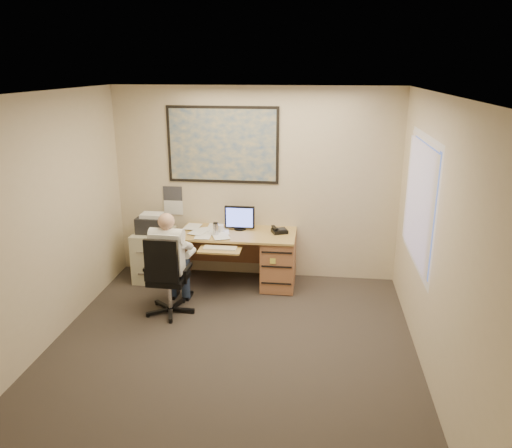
# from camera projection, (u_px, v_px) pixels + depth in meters

# --- Properties ---
(room_shell) EXTENTS (4.00, 4.50, 2.70)m
(room_shell) POSITION_uv_depth(u_px,v_px,m) (226.00, 236.00, 4.88)
(room_shell) COLOR #322C27
(room_shell) RESTS_ON ground
(desk) EXTENTS (1.60, 0.97, 1.08)m
(desk) POSITION_uv_depth(u_px,v_px,m) (262.00, 254.00, 6.94)
(desk) COLOR tan
(desk) RESTS_ON ground
(world_map) EXTENTS (1.56, 0.03, 1.06)m
(world_map) POSITION_uv_depth(u_px,v_px,m) (223.00, 145.00, 6.88)
(world_map) COLOR #1E4C93
(world_map) RESTS_ON room_shell
(wall_calendar) EXTENTS (0.28, 0.01, 0.42)m
(wall_calendar) POSITION_uv_depth(u_px,v_px,m) (173.00, 201.00, 7.22)
(wall_calendar) COLOR white
(wall_calendar) RESTS_ON room_shell
(window_blinds) EXTENTS (0.06, 1.40, 1.30)m
(window_blinds) POSITION_uv_depth(u_px,v_px,m) (420.00, 202.00, 5.35)
(window_blinds) COLOR silver
(window_blinds) RESTS_ON room_shell
(filing_cabinet) EXTENTS (0.51, 0.61, 0.98)m
(filing_cabinet) POSITION_uv_depth(u_px,v_px,m) (154.00, 251.00, 7.13)
(filing_cabinet) COLOR beige
(filing_cabinet) RESTS_ON ground
(office_chair) EXTENTS (0.63, 0.63, 1.03)m
(office_chair) POSITION_uv_depth(u_px,v_px,m) (168.00, 291.00, 6.12)
(office_chair) COLOR black
(office_chair) RESTS_ON ground
(person) EXTENTS (0.56, 0.77, 1.28)m
(person) POSITION_uv_depth(u_px,v_px,m) (169.00, 263.00, 6.09)
(person) COLOR white
(person) RESTS_ON office_chair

